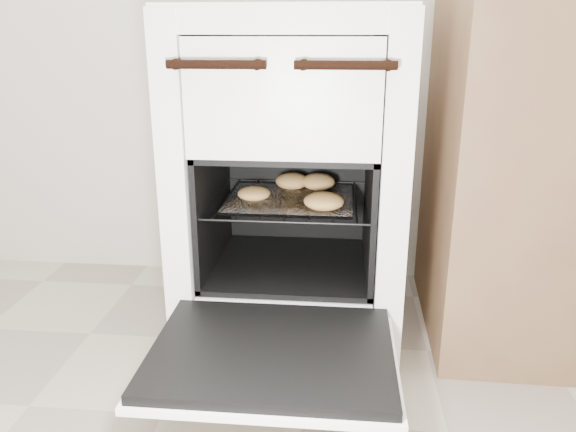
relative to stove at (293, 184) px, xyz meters
The scene contains 5 objects.
stove is the anchor object (origin of this frame).
oven_door 0.56m from the stove, 90.00° to the right, with size 0.54×0.42×0.04m.
oven_rack 0.07m from the stove, 90.00° to the right, with size 0.44×0.42×0.01m.
foil_sheet 0.09m from the stove, 90.00° to the right, with size 0.34×0.30×0.01m, color silver.
baked_rolls 0.07m from the stove, 66.17° to the right, with size 0.32×0.31×0.05m.
Camera 1 is at (0.07, -0.39, 0.87)m, focal length 35.00 mm.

